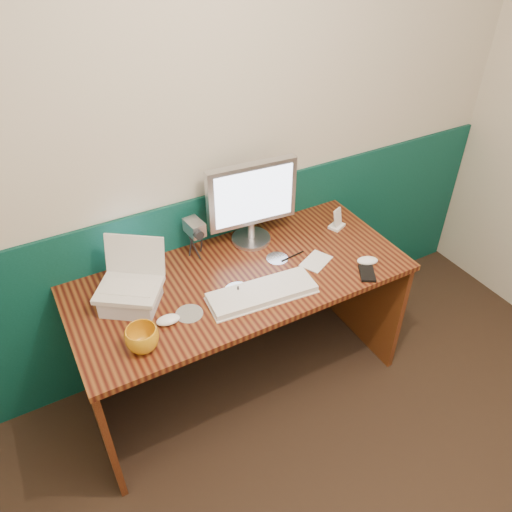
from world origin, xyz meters
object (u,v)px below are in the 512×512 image
monitor (251,202)px  camcorder (196,241)px  laptop (125,272)px  keyboard (262,293)px  desk (242,332)px  mug (142,339)px

monitor → camcorder: 0.33m
laptop → camcorder: size_ratio=1.50×
laptop → monitor: monitor is taller
keyboard → camcorder: (-0.14, 0.42, 0.07)m
desk → monitor: (0.18, 0.23, 0.60)m
desk → laptop: (-0.51, 0.05, 0.56)m
desk → laptop: bearing=174.1°
desk → camcorder: bearing=115.1°
mug → camcorder: 0.63m
laptop → monitor: (0.69, 0.18, 0.04)m
desk → keyboard: bearing=-82.7°
keyboard → camcorder: 0.44m
desk → camcorder: 0.54m
camcorder → laptop: bearing=-159.8°
monitor → keyboard: size_ratio=0.93×
laptop → keyboard: 0.60m
keyboard → camcorder: camcorder is taller
monitor → laptop: bearing=-160.3°
keyboard → laptop: bearing=162.6°
desk → laptop: laptop is taller
desk → monitor: size_ratio=3.54×
monitor → keyboard: (-0.16, -0.40, -0.21)m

